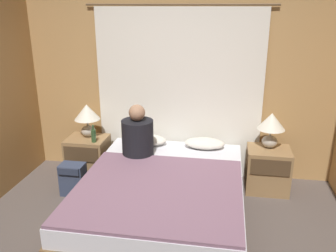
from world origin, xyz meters
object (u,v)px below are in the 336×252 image
pillow_left (147,140)px  beer_bottle_on_left_stand (94,135)px  lamp_right (271,125)px  backpack_on_floor (73,177)px  bed (163,198)px  lamp_left (87,116)px  person_left_in_bed (138,136)px  nightstand_right (268,170)px  pillow_right (204,143)px  nightstand_left (88,157)px

pillow_left → beer_bottle_on_left_stand: (-0.62, -0.19, 0.09)m
lamp_right → backpack_on_floor: (-2.25, -0.55, -0.59)m
bed → backpack_on_floor: size_ratio=5.52×
lamp_left → person_left_in_bed: (0.74, -0.34, -0.10)m
nightstand_right → pillow_right: pillow_right is taller
bed → pillow_right: bearing=67.4°
backpack_on_floor → pillow_right: bearing=20.7°
beer_bottle_on_left_stand → pillow_left: bearing=17.0°
lamp_right → beer_bottle_on_left_stand: 2.12m
lamp_left → nightstand_right: bearing=-1.8°
nightstand_left → pillow_left: size_ratio=1.08×
beer_bottle_on_left_stand → backpack_on_floor: (-0.14, -0.37, -0.39)m
pillow_left → beer_bottle_on_left_stand: size_ratio=2.24×
nightstand_right → lamp_right: 0.54m
nightstand_left → pillow_right: size_ratio=1.08×
beer_bottle_on_left_stand → person_left_in_bed: bearing=-15.1°
nightstand_left → pillow_right: (1.48, 0.08, 0.25)m
pillow_right → lamp_right: bearing=-0.8°
nightstand_right → pillow_left: (-1.48, 0.08, 0.25)m
backpack_on_floor → nightstand_left: bearing=89.8°
pillow_left → pillow_right: 0.72m
person_left_in_bed → backpack_on_floor: bearing=-164.2°
backpack_on_floor → person_left_in_bed: bearing=15.8°
person_left_in_bed → beer_bottle_on_left_stand: bearing=164.9°
pillow_left → pillow_right: same height
nightstand_right → lamp_left: (-2.25, 0.07, 0.54)m
lamp_left → pillow_right: bearing=0.4°
lamp_left → beer_bottle_on_left_stand: 0.30m
lamp_left → beer_bottle_on_left_stand: size_ratio=1.94×
pillow_right → nightstand_left: bearing=-176.9°
lamp_left → person_left_in_bed: size_ratio=0.69×
lamp_right → person_left_in_bed: size_ratio=0.69×
lamp_right → pillow_right: (-0.76, 0.01, -0.28)m
pillow_right → beer_bottle_on_left_stand: 1.36m
lamp_right → pillow_right: lamp_right is taller
lamp_left → beer_bottle_on_left_stand: (0.14, -0.18, -0.19)m
nightstand_left → bed: bearing=-34.9°
lamp_right → backpack_on_floor: bearing=-166.2°
beer_bottle_on_left_stand → backpack_on_floor: bearing=-110.9°
bed → beer_bottle_on_left_stand: 1.25m
nightstand_right → lamp_right: lamp_right is taller
person_left_in_bed → backpack_on_floor: (-0.74, -0.21, -0.49)m
nightstand_right → backpack_on_floor: 2.30m
bed → nightstand_right: size_ratio=3.99×
pillow_right → beer_bottle_on_left_stand: (-1.34, -0.19, 0.09)m
pillow_right → person_left_in_bed: person_left_in_bed is taller
beer_bottle_on_left_stand → nightstand_left: bearing=141.5°
bed → pillow_right: pillow_right is taller
nightstand_right → person_left_in_bed: size_ratio=0.86×
bed → backpack_on_floor: bearing=164.9°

